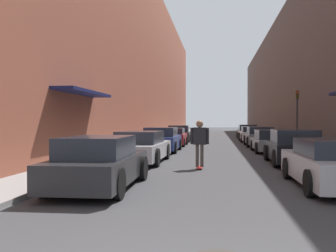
% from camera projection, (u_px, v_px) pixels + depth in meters
% --- Properties ---
extents(ground, '(153.10, 153.10, 0.00)m').
position_uv_depth(ground, '(216.00, 142.00, 30.46)').
color(ground, '#38383A').
extents(curb_strip_left, '(1.80, 69.59, 0.12)m').
position_uv_depth(curb_strip_left, '(167.00, 137.00, 38.00)').
color(curb_strip_left, gray).
rests_on(curb_strip_left, ground).
extents(curb_strip_right, '(1.80, 69.59, 0.12)m').
position_uv_depth(curb_strip_right, '(267.00, 138.00, 36.72)').
color(curb_strip_right, gray).
rests_on(curb_strip_right, ground).
extents(building_row_left, '(4.90, 69.59, 15.19)m').
position_uv_depth(building_row_left, '(139.00, 64.00, 38.28)').
color(building_row_left, brown).
rests_on(building_row_left, ground).
extents(building_row_right, '(4.90, 69.59, 11.92)m').
position_uv_depth(building_row_right, '(298.00, 77.00, 36.27)').
color(building_row_right, '#564C47').
rests_on(building_row_right, ground).
extents(parked_car_left_0, '(1.86, 4.42, 1.32)m').
position_uv_depth(parked_car_left_0, '(99.00, 163.00, 9.46)').
color(parked_car_left_0, '#232326').
rests_on(parked_car_left_0, ground).
extents(parked_car_left_1, '(1.91, 4.71, 1.30)m').
position_uv_depth(parked_car_left_1, '(141.00, 147.00, 15.35)').
color(parked_car_left_1, '#B7B7BC').
rests_on(parked_car_left_1, ground).
extents(parked_car_left_2, '(1.96, 4.33, 1.36)m').
position_uv_depth(parked_car_left_2, '(162.00, 140.00, 20.95)').
color(parked_car_left_2, navy).
rests_on(parked_car_left_2, ground).
extents(parked_car_left_3, '(2.02, 4.05, 1.23)m').
position_uv_depth(parked_car_left_3, '(172.00, 137.00, 26.09)').
color(parked_car_left_3, maroon).
rests_on(parked_car_left_3, ground).
extents(parked_car_left_4, '(1.95, 4.24, 1.36)m').
position_uv_depth(parked_car_left_4, '(179.00, 134.00, 31.36)').
color(parked_car_left_4, '#232326').
rests_on(parked_car_left_4, ground).
extents(parked_car_right_0, '(1.88, 4.35, 1.24)m').
position_uv_depth(parked_car_right_0, '(332.00, 164.00, 9.52)').
color(parked_car_right_0, '#B7B7BC').
rests_on(parked_car_right_0, ground).
extents(parked_car_right_1, '(1.92, 4.24, 1.37)m').
position_uv_depth(parked_car_right_1, '(293.00, 147.00, 14.81)').
color(parked_car_right_1, black).
rests_on(parked_car_right_1, ground).
extents(parked_car_right_2, '(2.05, 4.07, 1.23)m').
position_uv_depth(parked_car_right_2, '(272.00, 142.00, 20.43)').
color(parked_car_right_2, gray).
rests_on(parked_car_right_2, ground).
extents(parked_car_right_3, '(1.91, 4.11, 1.33)m').
position_uv_depth(parked_car_right_3, '(260.00, 137.00, 25.41)').
color(parked_car_right_3, gray).
rests_on(parked_car_right_3, ground).
extents(parked_car_right_4, '(2.08, 4.64, 1.28)m').
position_uv_depth(parked_car_right_4, '(252.00, 134.00, 31.07)').
color(parked_car_right_4, silver).
rests_on(parked_car_right_4, ground).
extents(parked_car_right_5, '(1.97, 4.05, 1.37)m').
position_uv_depth(parked_car_right_5, '(247.00, 132.00, 36.65)').
color(parked_car_right_5, '#515459').
rests_on(parked_car_right_5, ground).
extents(skateboarder, '(0.66, 0.78, 1.73)m').
position_uv_depth(skateboarder, '(200.00, 139.00, 13.31)').
color(skateboarder, '#B2231E').
rests_on(skateboarder, ground).
extents(traffic_light, '(0.16, 0.22, 3.29)m').
position_uv_depth(traffic_light, '(297.00, 113.00, 20.93)').
color(traffic_light, '#2D2D2D').
rests_on(traffic_light, curb_strip_right).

